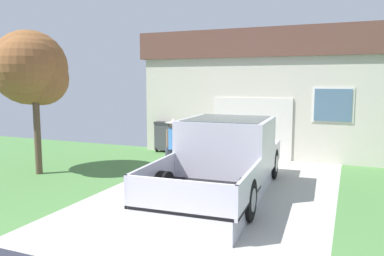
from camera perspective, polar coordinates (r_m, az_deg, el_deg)
The scene contains 6 objects.
pickup_truck at distance 9.16m, azimuth 5.12°, elevation -4.57°, with size 2.34×5.50×1.73m.
person_with_hat at distance 10.05m, azimuth -2.71°, elevation -2.72°, with size 0.49×0.45×1.65m.
handbag at distance 10.01m, azimuth -3.61°, elevation -7.40°, with size 0.30×0.22×0.39m.
house_with_garage at distance 16.16m, azimuth 12.72°, elevation 5.41°, with size 8.98×6.86×4.34m.
neighbor_tree at distance 11.59m, azimuth -22.82°, elevation 8.01°, with size 2.16×2.28×4.02m.
wheeled_trash_bin at distance 14.28m, azimuth -3.99°, elevation -1.04°, with size 0.60×0.72×1.13m.
Camera 1 is at (2.76, -4.14, 2.61)m, focal length 35.78 mm.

